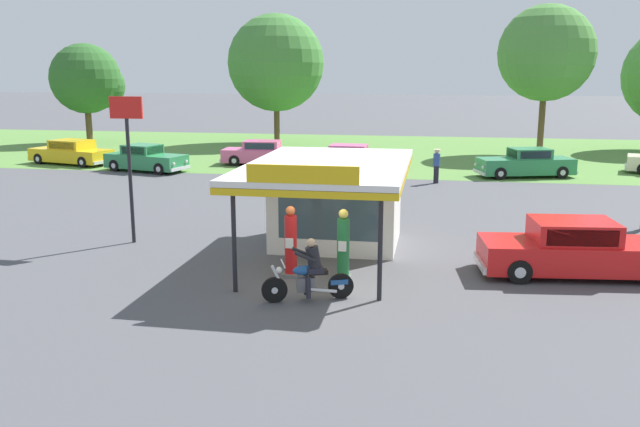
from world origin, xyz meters
name	(u,v)px	position (x,y,z in m)	size (l,w,h in m)	color
ground_plane	(314,283)	(0.00, 0.00, 0.00)	(300.00, 300.00, 0.00)	#4C4C51
grass_verge_strip	(392,152)	(0.00, 30.00, 0.00)	(120.00, 24.00, 0.01)	#56843D
service_station_kiosk	(335,195)	(-0.01, 3.78, 1.73)	(4.61, 7.66, 3.38)	silver
gas_pump_nearside	(291,244)	(-0.74, 0.51, 0.91)	(0.44, 0.44, 1.99)	slate
gas_pump_offside	(343,247)	(0.72, 0.51, 0.89)	(0.44, 0.44, 1.96)	slate
motorcycle_with_rider	(309,275)	(0.14, -1.32, 0.65)	(2.19, 1.01, 1.58)	black
featured_classic_sedan	(579,251)	(7.09, 2.02, 0.71)	(5.73, 2.45, 1.56)	red
parked_car_second_row_spare	(526,164)	(7.87, 19.99, 0.70)	(5.45, 3.12, 1.54)	#2D844C
parked_car_back_row_far_left	(146,159)	(-13.21, 18.38, 0.69)	(5.12, 2.94, 1.51)	#2D844C
parked_car_back_row_centre_left	(353,160)	(-1.46, 19.82, 0.71)	(5.10, 1.99, 1.57)	#E55993
parked_car_back_row_centre_right	(71,153)	(-18.95, 20.28, 0.69)	(5.68, 3.16, 1.50)	gold
parked_car_back_row_centre	(265,154)	(-7.17, 22.17, 0.67)	(5.50, 2.23, 1.46)	#E55993
bystander_admiring_sedan	(437,165)	(3.13, 17.04, 0.95)	(0.38, 0.38, 1.75)	black
tree_oak_left	(277,64)	(-9.26, 34.09, 6.11)	(7.44, 7.44, 9.95)	brown
tree_oak_far_right	(89,80)	(-23.83, 31.84, 4.90)	(5.45, 5.41, 7.74)	brown
tree_oak_far_left	(545,54)	(9.99, 30.38, 6.68)	(6.35, 6.35, 9.95)	brown
roadside_pole_sign	(128,144)	(-6.69, 3.22, 3.27)	(1.10, 0.12, 4.79)	black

